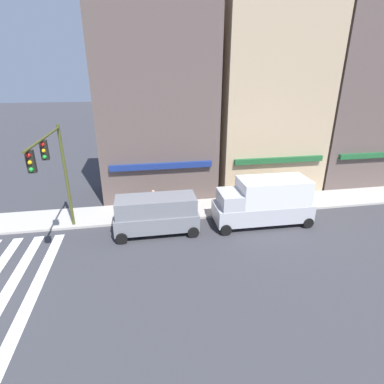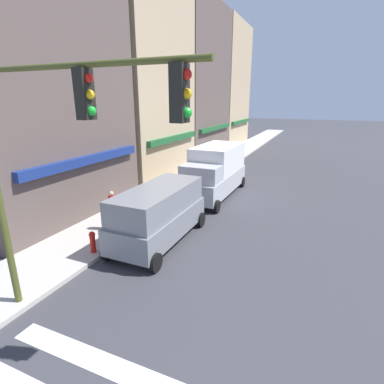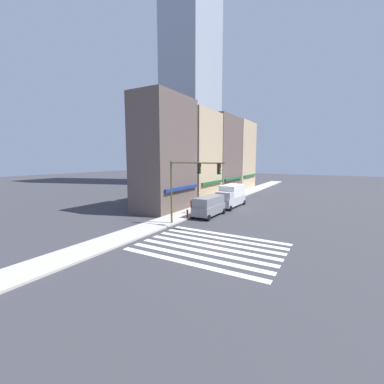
{
  "view_description": "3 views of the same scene",
  "coord_description": "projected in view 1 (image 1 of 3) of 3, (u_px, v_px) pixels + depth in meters",
  "views": [
    {
      "loc": [
        8.63,
        -11.73,
        9.17
      ],
      "look_at": [
        11.79,
        6.0,
        2.0
      ],
      "focal_mm": 28.0,
      "sensor_mm": 36.0,
      "label": 1
    },
    {
      "loc": [
        -0.56,
        -1.07,
        5.66
      ],
      "look_at": [
        12.76,
        4.7,
        1.2
      ],
      "focal_mm": 28.0,
      "sensor_mm": 36.0,
      "label": 2
    },
    {
      "loc": [
        -17.11,
        -8.21,
        6.7
      ],
      "look_at": [
        4.16,
        4.0,
        3.5
      ],
      "focal_mm": 24.0,
      "sensor_mm": 36.0,
      "label": 3
    }
  ],
  "objects": [
    {
      "name": "pedestrian_green_top",
      "position": [
        299.0,
        193.0,
        21.69
      ],
      "size": [
        0.32,
        0.32,
        1.77
      ],
      "rotation": [
        0.0,
        0.0,
        1.74
      ],
      "color": "#23232D",
      "rests_on": "sidewalk_left"
    },
    {
      "name": "fire_hydrant",
      "position": [
        123.0,
        214.0,
        19.53
      ],
      "size": [
        0.24,
        0.24,
        0.84
      ],
      "color": "red",
      "rests_on": "sidewalk_left"
    },
    {
      "name": "storefront_row",
      "position": [
        333.0,
        98.0,
        24.56
      ],
      "size": [
        37.22,
        5.3,
        14.7
      ],
      "color": "brown",
      "rests_on": "ground_plane"
    },
    {
      "name": "pedestrian_red_jacket",
      "position": [
        154.0,
        202.0,
        20.24
      ],
      "size": [
        0.32,
        0.32,
        1.77
      ],
      "rotation": [
        0.0,
        0.0,
        1.92
      ],
      "color": "#23232D",
      "rests_on": "sidewalk_left"
    },
    {
      "name": "sidewalk_left",
      "position": [
        11.0,
        223.0,
        19.55
      ],
      "size": [
        120.0,
        3.0,
        0.15
      ],
      "color": "#B2ADA3",
      "rests_on": "ground_plane"
    },
    {
      "name": "pedestrian_orange_vest",
      "position": [
        290.0,
        194.0,
        21.44
      ],
      "size": [
        0.32,
        0.32,
        1.77
      ],
      "rotation": [
        0.0,
        0.0,
        3.84
      ],
      "color": "#23232D",
      "rests_on": "sidewalk_left"
    },
    {
      "name": "box_truck_silver",
      "position": [
        264.0,
        201.0,
        19.07
      ],
      "size": [
        6.23,
        2.42,
        3.04
      ],
      "rotation": [
        0.0,
        0.0,
        -0.01
      ],
      "color": "#B7B7BC",
      "rests_on": "ground_plane"
    },
    {
      "name": "traffic_signal",
      "position": [
        54.0,
        165.0,
        15.56
      ],
      "size": [
        0.32,
        5.87,
        6.49
      ],
      "color": "#474C1E",
      "rests_on": "ground_plane"
    },
    {
      "name": "van_grey",
      "position": [
        156.0,
        213.0,
        18.06
      ],
      "size": [
        5.01,
        2.22,
        2.34
      ],
      "rotation": [
        0.0,
        0.0,
        -0.01
      ],
      "color": "slate",
      "rests_on": "ground_plane"
    }
  ]
}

